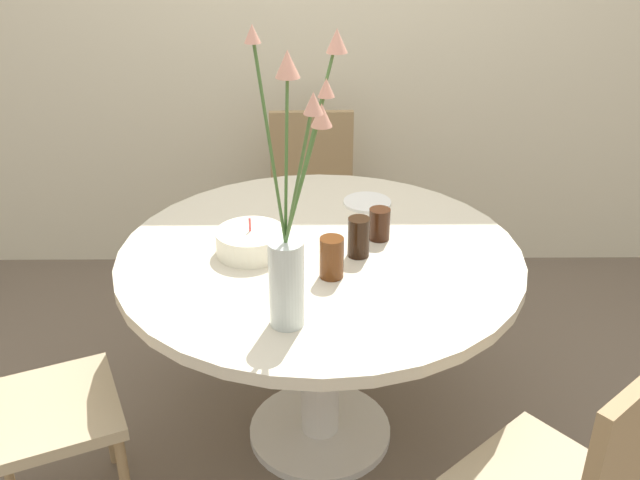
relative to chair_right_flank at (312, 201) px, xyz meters
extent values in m
plane|color=#6B5B4C|center=(0.03, -0.97, -0.51)|extent=(16.00, 16.00, 0.00)
cube|color=beige|center=(0.03, 0.40, 0.79)|extent=(8.00, 0.05, 2.60)
cylinder|color=beige|center=(0.03, -0.97, 0.24)|extent=(1.30, 1.30, 0.04)
cylinder|color=silver|center=(0.03, -0.97, -0.13)|extent=(0.14, 0.14, 0.70)
cylinder|color=silver|center=(0.03, -0.97, -0.49)|extent=(0.52, 0.52, 0.03)
cube|color=tan|center=(0.00, -0.08, -0.08)|extent=(0.41, 0.41, 0.04)
cube|color=#997A51|center=(0.00, 0.10, 0.17)|extent=(0.38, 0.05, 0.46)
cylinder|color=#997A51|center=(-0.16, -0.25, -0.31)|extent=(0.03, 0.03, 0.40)
cylinder|color=#997A51|center=(0.18, -0.25, -0.31)|extent=(0.03, 0.03, 0.40)
cylinder|color=#997A51|center=(-0.17, 0.09, -0.31)|extent=(0.03, 0.03, 0.40)
cylinder|color=#997A51|center=(0.17, 0.09, -0.31)|extent=(0.03, 0.03, 0.40)
cube|color=tan|center=(-0.79, -1.32, -0.08)|extent=(0.53, 0.53, 0.04)
cylinder|color=#997A51|center=(-0.70, -1.10, -0.31)|extent=(0.03, 0.03, 0.40)
cylinder|color=#997A51|center=(-1.01, -1.24, -0.31)|extent=(0.03, 0.03, 0.40)
cube|color=#997A51|center=(0.73, -1.78, 0.17)|extent=(0.31, 0.28, 0.46)
cylinder|color=white|center=(-0.19, -0.98, 0.30)|extent=(0.22, 0.22, 0.08)
cylinder|color=#E54C4C|center=(-0.19, -0.98, 0.37)|extent=(0.01, 0.01, 0.04)
cylinder|color=silver|center=(-0.06, -1.38, 0.39)|extent=(0.09, 0.09, 0.25)
cylinder|color=#4C7538|center=(-0.09, -1.39, 0.78)|extent=(0.07, 0.03, 0.53)
cone|color=#E0997F|center=(-0.12, -1.40, 1.04)|extent=(0.04, 0.04, 0.04)
cylinder|color=#4C7538|center=(-0.02, -1.39, 0.68)|extent=(0.10, 0.04, 0.35)
cone|color=#E0997F|center=(0.02, -1.41, 0.86)|extent=(0.05, 0.05, 0.05)
cylinder|color=#4C7538|center=(0.00, -1.32, 0.75)|extent=(0.14, 0.13, 0.49)
cone|color=#E0997F|center=(0.06, -1.26, 0.99)|extent=(0.05, 0.05, 0.06)
cylinder|color=#4C7538|center=(-0.01, -1.37, 0.71)|extent=(0.11, 0.02, 0.40)
cone|color=#E0997F|center=(0.04, -1.37, 0.91)|extent=(0.04, 0.04, 0.04)
cylinder|color=#4C7538|center=(-0.06, -1.35, 0.73)|extent=(0.02, 0.06, 0.44)
cone|color=#E0997F|center=(-0.05, -1.32, 0.95)|extent=(0.06, 0.06, 0.07)
cylinder|color=#4C7538|center=(-0.03, -1.44, 0.71)|extent=(0.08, 0.12, 0.40)
cone|color=#E0997F|center=(0.01, -1.49, 0.91)|extent=(0.04, 0.04, 0.05)
cylinder|color=white|center=(0.20, -0.60, 0.27)|extent=(0.18, 0.18, 0.01)
cylinder|color=black|center=(0.15, -1.00, 0.33)|extent=(0.07, 0.07, 0.13)
cylinder|color=#51280F|center=(0.06, -1.13, 0.33)|extent=(0.07, 0.07, 0.13)
cylinder|color=#33190C|center=(0.22, -0.88, 0.32)|extent=(0.07, 0.07, 0.11)
camera|label=1|loc=(0.01, -2.99, 1.36)|focal=40.00mm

